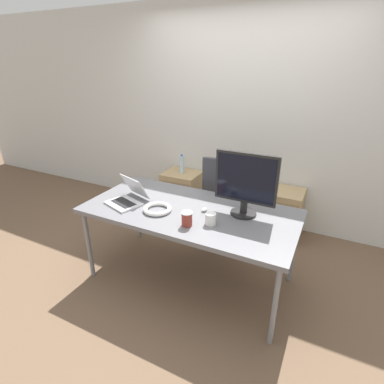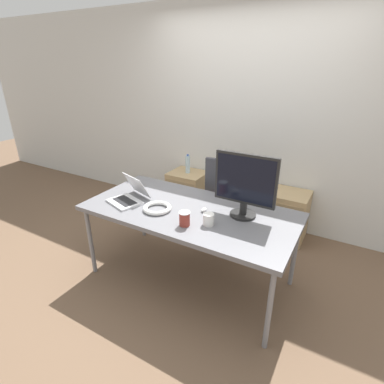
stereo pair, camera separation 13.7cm
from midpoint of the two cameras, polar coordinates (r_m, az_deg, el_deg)
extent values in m
plane|color=brown|center=(3.04, 0.90, -15.89)|extent=(14.00, 14.00, 0.00)
cube|color=silver|center=(3.72, 12.18, 13.36)|extent=(10.00, 0.05, 2.60)
cube|color=slate|center=(2.64, 1.00, -3.74)|extent=(1.86, 0.91, 0.04)
cylinder|color=gray|center=(3.04, -17.52, -8.96)|extent=(0.04, 0.04, 0.70)
cylinder|color=gray|center=(2.31, 16.27, -20.88)|extent=(0.04, 0.04, 0.70)
cylinder|color=gray|center=(3.53, -8.35, -3.24)|extent=(0.04, 0.04, 0.70)
cylinder|color=gray|center=(2.93, 20.29, -10.81)|extent=(0.04, 0.04, 0.70)
cylinder|color=#232326|center=(3.64, 8.15, -8.34)|extent=(0.56, 0.56, 0.04)
cylinder|color=gray|center=(3.54, 8.34, -5.52)|extent=(0.05, 0.05, 0.37)
cube|color=#38383D|center=(3.45, 8.52, -2.81)|extent=(0.54, 0.54, 0.07)
cube|color=#38383D|center=(3.08, 7.74, 0.75)|extent=(0.44, 0.10, 0.60)
cube|color=tan|center=(4.09, 0.18, -0.07)|extent=(0.47, 0.41, 0.57)
cube|color=#977D56|center=(3.93, -1.32, -1.13)|extent=(0.43, 0.01, 0.46)
cube|color=tan|center=(3.68, 18.40, -4.22)|extent=(0.47, 0.41, 0.57)
cube|color=#977D56|center=(3.50, 17.64, -5.63)|extent=(0.43, 0.01, 0.46)
cylinder|color=silver|center=(3.94, 0.19, 5.28)|extent=(0.06, 0.06, 0.23)
cylinder|color=#3359B2|center=(3.91, 0.19, 7.03)|extent=(0.03, 0.03, 0.02)
cube|color=silver|center=(2.80, -11.33, -1.86)|extent=(0.35, 0.31, 0.02)
cube|color=black|center=(2.80, -11.35, -1.69)|extent=(0.27, 0.20, 0.00)
cube|color=silver|center=(2.85, -9.14, 1.28)|extent=(0.32, 0.20, 0.21)
cube|color=black|center=(2.85, -9.18, 1.29)|extent=(0.29, 0.18, 0.19)
cylinder|color=black|center=(2.57, 11.17, -4.24)|extent=(0.22, 0.22, 0.02)
cylinder|color=black|center=(2.54, 11.27, -3.06)|extent=(0.06, 0.06, 0.10)
cube|color=black|center=(2.44, 11.75, 2.38)|extent=(0.52, 0.03, 0.42)
cube|color=black|center=(2.43, 11.63, 2.26)|extent=(0.48, 0.00, 0.38)
ellipsoid|color=silver|center=(2.59, 3.79, -3.45)|extent=(0.04, 0.06, 0.03)
cylinder|color=white|center=(2.38, 4.83, -5.21)|extent=(0.09, 0.09, 0.09)
cylinder|color=maroon|center=(2.36, 0.25, -5.22)|extent=(0.08, 0.08, 0.11)
cylinder|color=white|center=(2.33, 0.25, -3.96)|extent=(0.09, 0.09, 0.01)
torus|color=white|center=(2.62, -5.15, -3.08)|extent=(0.25, 0.25, 0.04)
camera|label=1|loc=(0.07, -88.49, 0.67)|focal=28.00mm
camera|label=2|loc=(0.07, 91.51, -0.67)|focal=28.00mm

